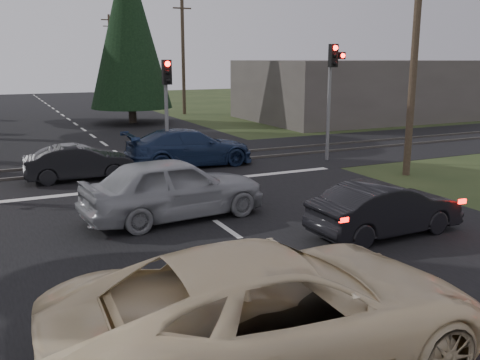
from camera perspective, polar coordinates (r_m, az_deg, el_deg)
ground at (r=10.85m, az=5.14°, el=-9.70°), size 120.00×120.00×0.00m
road at (r=19.74m, az=-9.71°, el=0.55°), size 14.00×100.00×0.01m
rail_corridor at (r=21.64m, az=-11.16°, el=1.57°), size 120.00×8.00×0.01m
stop_line at (r=18.06m, az=-8.15°, el=-0.52°), size 13.00×0.35×0.00m
rail_near at (r=20.87m, az=-10.62°, el=1.31°), size 120.00×0.12×0.10m
rail_far at (r=22.39m, az=-11.68°, el=2.04°), size 120.00×0.12×0.10m
traffic_signal_right at (r=22.10m, az=9.84°, el=10.51°), size 0.68×0.48×4.70m
traffic_signal_center at (r=20.28m, az=-7.80°, el=8.94°), size 0.32×0.48×4.10m
utility_pole_near at (r=19.99m, az=18.21°, el=13.89°), size 1.80×0.26×9.00m
utility_pole_mid at (r=40.95m, az=-6.10°, el=13.61°), size 1.80×0.26×9.00m
utility_pole_far at (r=65.05m, az=-13.65°, el=13.04°), size 1.80×0.26×9.00m
conifer_tree at (r=35.71m, az=-11.79°, el=15.57°), size 5.20×5.20×11.00m
building_right at (r=38.43m, az=11.85°, el=9.40°), size 14.00×10.00×4.00m
cream_coupe at (r=7.42m, az=3.87°, el=-13.65°), size 6.22×3.05×1.70m
dark_hatchback at (r=13.24m, az=15.25°, el=-3.01°), size 3.91×1.49×1.27m
silver_car at (r=14.15m, az=-7.08°, el=-0.83°), size 5.03×2.43×1.65m
blue_sedan at (r=21.03m, az=-5.40°, el=3.45°), size 5.04×2.07×1.46m
dark_car_far at (r=19.38m, az=-16.75°, el=1.78°), size 3.73×1.40×1.22m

